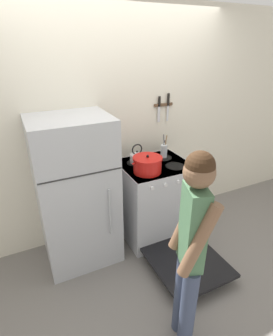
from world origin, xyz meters
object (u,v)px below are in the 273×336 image
Objects in this scene: utensil_jar at (164,150)px; tea_kettle at (137,157)px; person at (191,248)px; refrigerator at (77,193)px; stove_range at (156,202)px; dutch_oven_pot at (147,165)px.

tea_kettle is at bearing -178.86° from utensil_jar.
utensil_jar is 1.52m from person.
stove_range is (0.89, -0.06, -0.32)m from refrigerator.
dutch_oven_pot is at bearing -151.09° from stove_range.
utensil_jar is at bearing -5.06° from person.
utensil_jar is (0.35, 0.01, 0.02)m from tea_kettle.
dutch_oven_pot is 1.15m from person.
tea_kettle is at bearing 7.94° from person.
utensil_jar is (0.19, 0.18, 0.55)m from stove_range.
refrigerator is 4.51× the size of dutch_oven_pot.
dutch_oven_pot is (-0.17, -0.10, 0.55)m from stove_range.
stove_range is at bearing -3.62° from refrigerator.
refrigerator reaches higher than utensil_jar.
person reaches higher than tea_kettle.
person is at bearing -101.47° from tea_kettle.
stove_range is 0.58m from tea_kettle.
utensil_jar is at bearing 43.08° from stove_range.
stove_range is 0.61m from utensil_jar.
refrigerator is at bearing -171.03° from tea_kettle.
refrigerator is at bearing 176.38° from stove_range.
dutch_oven_pot is 0.27m from tea_kettle.
person is at bearing -70.17° from refrigerator.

